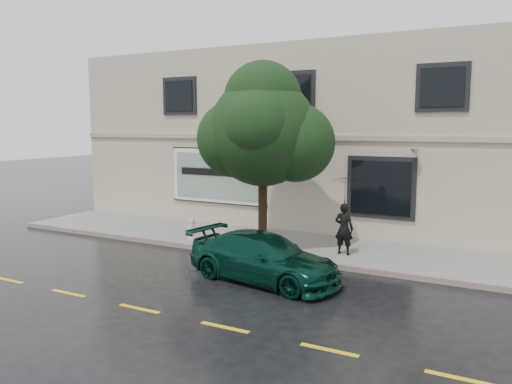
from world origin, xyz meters
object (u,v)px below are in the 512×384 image
at_px(car, 264,258).
at_px(pedestrian, 344,229).
at_px(street_tree, 263,132).
at_px(fire_hydrant, 192,229).

bearing_deg(car, pedestrian, -11.75).
xyz_separation_m(pedestrian, street_tree, (-2.56, -0.38, 2.87)).
distance_m(pedestrian, fire_hydrant, 5.25).
bearing_deg(pedestrian, car, 71.11).
relative_size(car, street_tree, 0.79).
bearing_deg(pedestrian, fire_hydrant, 7.93).
relative_size(pedestrian, fire_hydrant, 2.12).
height_order(car, pedestrian, pedestrian).
relative_size(street_tree, fire_hydrant, 7.23).
xyz_separation_m(car, pedestrian, (1.19, 3.02, 0.32)).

